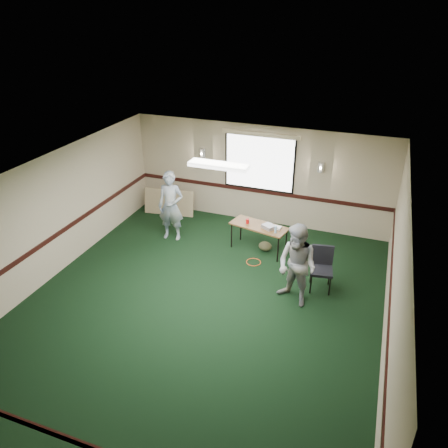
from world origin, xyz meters
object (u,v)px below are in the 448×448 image
(folding_table, at_px, (259,227))
(projector, at_px, (269,227))
(conference_chair, at_px, (322,264))
(person_left, at_px, (171,206))
(person_right, at_px, (297,266))

(folding_table, distance_m, projector, 0.28)
(conference_chair, distance_m, person_left, 4.04)
(folding_table, xyz_separation_m, conference_chair, (1.67, -0.99, -0.09))
(conference_chair, height_order, person_right, person_right)
(folding_table, relative_size, projector, 5.35)
(folding_table, bearing_deg, person_left, -163.95)
(person_right, bearing_deg, projector, 148.44)
(person_left, relative_size, person_right, 1.03)
(conference_chair, relative_size, person_left, 0.52)
(person_left, height_order, person_right, person_left)
(folding_table, height_order, conference_chair, conference_chair)
(folding_table, relative_size, person_left, 0.81)
(person_left, bearing_deg, conference_chair, -19.63)
(person_right, bearing_deg, conference_chair, 87.72)
(conference_chair, xyz_separation_m, person_right, (-0.40, -0.72, 0.32))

